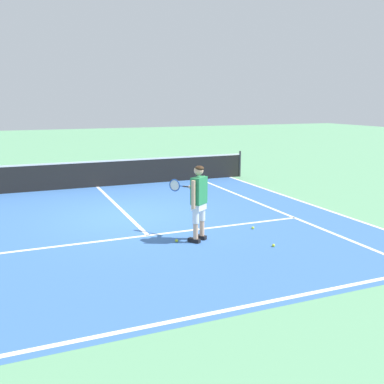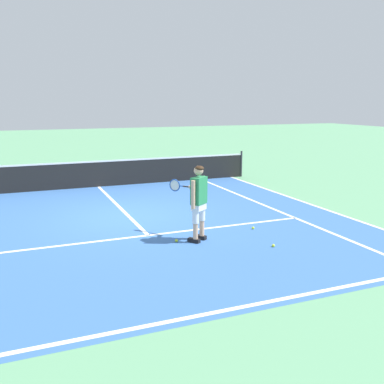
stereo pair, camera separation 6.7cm
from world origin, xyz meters
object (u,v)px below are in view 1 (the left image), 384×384
Objects in this scene: tennis_ball_near_feet at (273,245)px; tennis_player at (198,198)px; tennis_ball_by_baseline at (253,228)px; tennis_ball_mid_court at (177,241)px.

tennis_player is at bearing 142.77° from tennis_ball_near_feet.
tennis_ball_near_feet is at bearing -101.40° from tennis_ball_by_baseline.
tennis_ball_near_feet and tennis_ball_mid_court have the same top height.
tennis_ball_by_baseline is (0.27, 1.33, 0.00)m from tennis_ball_near_feet.
tennis_ball_mid_court is at bearing 148.64° from tennis_ball_near_feet.
tennis_ball_by_baseline is at bearing 6.01° from tennis_ball_mid_court.
tennis_ball_by_baseline is at bearing 78.60° from tennis_ball_near_feet.
tennis_ball_near_feet and tennis_ball_by_baseline have the same top height.
tennis_ball_by_baseline and tennis_ball_mid_court have the same top height.
tennis_ball_near_feet is 2.13m from tennis_ball_mid_court.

